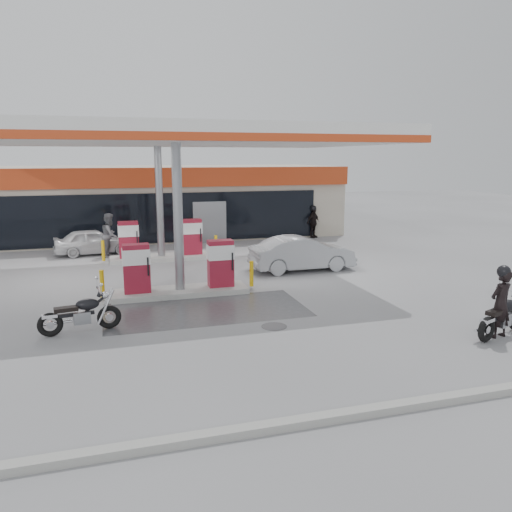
{
  "coord_description": "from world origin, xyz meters",
  "views": [
    {
      "loc": [
        -2.15,
        -14.3,
        4.56
      ],
      "look_at": [
        2.61,
        1.82,
        1.2
      ],
      "focal_mm": 35.0,
      "sensor_mm": 36.0,
      "label": 1
    }
  ],
  "objects": [
    {
      "name": "ground",
      "position": [
        0.0,
        0.0,
        0.0
      ],
      "size": [
        90.0,
        90.0,
        0.0
      ],
      "primitive_type": "plane",
      "color": "gray",
      "rests_on": "ground"
    },
    {
      "name": "wet_patch",
      "position": [
        0.5,
        0.0,
        0.0
      ],
      "size": [
        6.0,
        3.0,
        0.0
      ],
      "primitive_type": "cube",
      "color": "#4C4C4F",
      "rests_on": "ground"
    },
    {
      "name": "drain_cover",
      "position": [
        2.0,
        -2.0,
        0.0
      ],
      "size": [
        0.7,
        0.7,
        0.01
      ],
      "primitive_type": "cylinder",
      "color": "#38383A",
      "rests_on": "ground"
    },
    {
      "name": "kerb",
      "position": [
        0.0,
        -7.0,
        0.07
      ],
      "size": [
        28.0,
        0.25,
        0.15
      ],
      "primitive_type": "cube",
      "color": "gray",
      "rests_on": "ground"
    },
    {
      "name": "store_building",
      "position": [
        0.01,
        15.94,
        2.01
      ],
      "size": [
        22.0,
        8.22,
        4.0
      ],
      "color": "beige",
      "rests_on": "ground"
    },
    {
      "name": "canopy",
      "position": [
        0.0,
        5.0,
        5.27
      ],
      "size": [
        16.0,
        10.02,
        5.51
      ],
      "color": "silver",
      "rests_on": "ground"
    },
    {
      "name": "pump_island_near",
      "position": [
        0.0,
        2.0,
        0.71
      ],
      "size": [
        5.14,
        1.3,
        1.78
      ],
      "color": "#9E9E99",
      "rests_on": "ground"
    },
    {
      "name": "pump_island_far",
      "position": [
        0.0,
        8.0,
        0.71
      ],
      "size": [
        5.14,
        1.3,
        1.78
      ],
      "color": "#9E9E99",
      "rests_on": "ground"
    },
    {
      "name": "main_motorcycle",
      "position": [
        7.45,
        -4.32,
        0.5
      ],
      "size": [
        2.09,
        1.05,
        1.12
      ],
      "rotation": [
        0.0,
        0.0,
        0.36
      ],
      "color": "black",
      "rests_on": "ground"
    },
    {
      "name": "biker_main",
      "position": [
        7.26,
        -4.39,
        0.89
      ],
      "size": [
        0.72,
        0.55,
        1.78
      ],
      "primitive_type": "imported",
      "rotation": [
        0.0,
        0.0,
        3.35
      ],
      "color": "black",
      "rests_on": "ground"
    },
    {
      "name": "parked_motorcycle",
      "position": [
        -3.0,
        -0.99,
        0.48
      ],
      "size": [
        2.12,
        0.81,
        1.09
      ],
      "rotation": [
        0.0,
        0.0,
        0.15
      ],
      "color": "black",
      "rests_on": "ground"
    },
    {
      "name": "sedan_white",
      "position": [
        -2.95,
        10.2,
        0.61
      ],
      "size": [
        3.73,
        1.89,
        1.22
      ],
      "primitive_type": "imported",
      "rotation": [
        0.0,
        0.0,
        1.7
      ],
      "color": "silver",
      "rests_on": "ground"
    },
    {
      "name": "attendant",
      "position": [
        -2.17,
        9.44,
        1.0
      ],
      "size": [
        1.01,
        1.15,
        2.01
      ],
      "primitive_type": "imported",
      "rotation": [
        0.0,
        0.0,
        1.28
      ],
      "color": "#5C5C61",
      "rests_on": "ground"
    },
    {
      "name": "hatchback_silver",
      "position": [
        5.27,
        4.2,
        0.7
      ],
      "size": [
        4.25,
        1.52,
        1.39
      ],
      "primitive_type": "imported",
      "rotation": [
        0.0,
        0.0,
        1.58
      ],
      "color": "#9B9EA3",
      "rests_on": "ground"
    },
    {
      "name": "biker_walking",
      "position": [
        8.96,
        11.8,
        0.87
      ],
      "size": [
        1.1,
        0.86,
        1.74
      ],
      "primitive_type": "imported",
      "rotation": [
        0.0,
        0.0,
        0.5
      ],
      "color": "black",
      "rests_on": "ground"
    }
  ]
}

